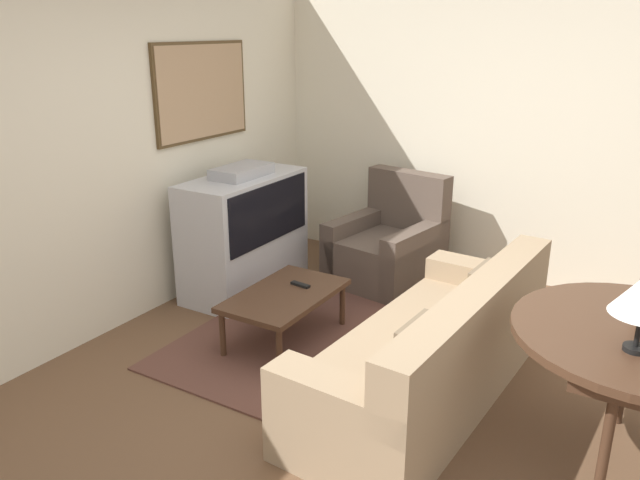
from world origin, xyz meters
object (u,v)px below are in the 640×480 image
Objects in this scene: tv at (245,233)px; armchair at (388,248)px; couch at (433,354)px; coffee_table at (285,298)px.

armchair is (0.84, -1.00, -0.22)m from tv.
couch is 1.22m from coffee_table.
armchair reaches higher than couch.
armchair is (1.61, 1.07, 0.01)m from couch.
armchair is at bearing -142.92° from couch.
tv is 1.25× the size of coffee_table.
couch is (-0.77, -2.06, -0.23)m from tv.
couch is at bearing -96.60° from coffee_table.
coffee_table is (-1.47, 0.14, 0.04)m from armchair.
coffee_table is (-0.63, -0.85, -0.18)m from tv.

